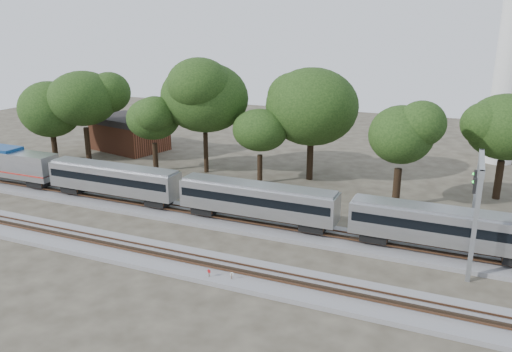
% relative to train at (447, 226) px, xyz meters
% --- Properties ---
extents(ground, '(160.00, 160.00, 0.00)m').
position_rel_train_xyz_m(ground, '(-23.44, -6.00, -3.06)').
color(ground, '#383328').
rests_on(ground, ground).
extents(track_far, '(160.00, 5.00, 0.73)m').
position_rel_train_xyz_m(track_far, '(-23.44, 0.00, -2.85)').
color(track_far, slate).
rests_on(track_far, ground).
extents(track_near, '(160.00, 5.00, 0.73)m').
position_rel_train_xyz_m(track_near, '(-23.44, -10.00, -2.85)').
color(track_near, slate).
rests_on(track_near, ground).
extents(train, '(120.73, 2.93, 4.32)m').
position_rel_train_xyz_m(train, '(0.00, 0.00, 0.00)').
color(train, '#B7BABE').
rests_on(train, ground).
extents(switch_stand_red, '(0.33, 0.12, 1.05)m').
position_rel_train_xyz_m(switch_stand_red, '(-17.00, -11.81, -2.39)').
color(switch_stand_red, '#512D19').
rests_on(switch_stand_red, ground).
extents(switch_stand_white, '(0.30, 0.16, 0.99)m').
position_rel_train_xyz_m(switch_stand_white, '(-15.17, -11.43, -2.42)').
color(switch_stand_white, '#512D19').
rests_on(switch_stand_white, ground).
extents(switch_lever, '(0.55, 0.39, 0.30)m').
position_rel_train_xyz_m(switch_lever, '(-18.58, -11.16, -2.91)').
color(switch_lever, '#512D19').
rests_on(switch_lever, ground).
extents(signal_gantry, '(0.64, 7.62, 9.26)m').
position_rel_train_xyz_m(signal_gantry, '(2.05, 0.00, 3.69)').
color(signal_gantry, gray).
rests_on(signal_gantry, ground).
extents(brick_building, '(12.83, 10.33, 5.45)m').
position_rel_train_xyz_m(brick_building, '(-50.06, 22.23, -0.32)').
color(brick_building, brown).
rests_on(brick_building, ground).
extents(tree_0, '(7.90, 7.90, 11.13)m').
position_rel_train_xyz_m(tree_0, '(-56.27, 12.05, 4.69)').
color(tree_0, black).
rests_on(tree_0, ground).
extents(tree_1, '(9.55, 9.55, 13.47)m').
position_rel_train_xyz_m(tree_1, '(-51.50, 13.89, 6.33)').
color(tree_1, black).
rests_on(tree_1, ground).
extents(tree_2, '(7.56, 7.56, 10.66)m').
position_rel_train_xyz_m(tree_2, '(-38.93, 13.16, 4.36)').
color(tree_2, black).
rests_on(tree_2, ground).
extents(tree_3, '(10.59, 10.59, 14.93)m').
position_rel_train_xyz_m(tree_3, '(-32.15, 15.48, 7.35)').
color(tree_3, black).
rests_on(tree_3, ground).
extents(tree_4, '(7.10, 7.10, 10.00)m').
position_rel_train_xyz_m(tree_4, '(-23.34, 13.77, 3.90)').
color(tree_4, black).
rests_on(tree_4, ground).
extents(tree_5, '(9.85, 9.85, 13.88)m').
position_rel_train_xyz_m(tree_5, '(-17.90, 17.90, 6.62)').
color(tree_5, black).
rests_on(tree_5, ground).
extents(tree_6, '(8.46, 8.46, 11.92)m').
position_rel_train_xyz_m(tree_6, '(-5.81, 11.64, 5.24)').
color(tree_6, black).
rests_on(tree_6, ground).
extents(tree_7, '(8.74, 8.74, 12.33)m').
position_rel_train_xyz_m(tree_7, '(4.76, 19.20, 5.53)').
color(tree_7, black).
rests_on(tree_7, ground).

